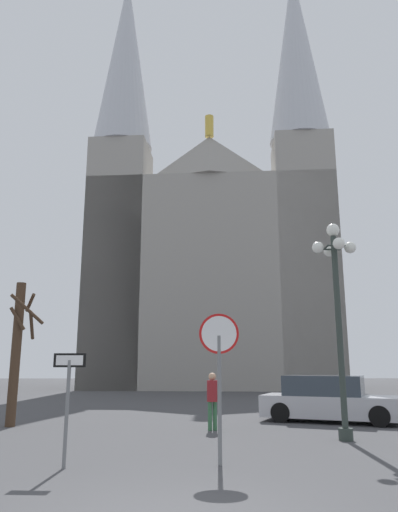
{
  "coord_description": "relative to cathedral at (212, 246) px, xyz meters",
  "views": [
    {
      "loc": [
        0.26,
        -6.26,
        1.88
      ],
      "look_at": [
        0.63,
        17.25,
        7.16
      ],
      "focal_mm": 33.81,
      "sensor_mm": 36.0,
      "label": 1
    }
  ],
  "objects": [
    {
      "name": "cathedral",
      "position": [
        0.0,
        0.0,
        0.0
      ],
      "size": [
        20.42,
        13.42,
        37.56
      ],
      "color": "gray",
      "rests_on": "ground"
    },
    {
      "name": "stop_sign",
      "position": [
        -1.17,
        -29.88,
        -9.63
      ],
      "size": [
        0.8,
        0.09,
        2.87
      ],
      "color": "slate",
      "rests_on": "ground"
    },
    {
      "name": "one_way_arrow_sign",
      "position": [
        -4.07,
        -30.11,
        -10.31
      ],
      "size": [
        0.63,
        0.08,
        2.08
      ],
      "color": "slate",
      "rests_on": "ground"
    },
    {
      "name": "street_lamp",
      "position": [
        2.17,
        -26.88,
        -8.03
      ],
      "size": [
        1.21,
        1.21,
        5.67
      ],
      "color": "#2D3833",
      "rests_on": "ground"
    },
    {
      "name": "bare_tree",
      "position": [
        -7.26,
        -23.99,
        -9.29
      ],
      "size": [
        1.07,
        1.36,
        4.47
      ],
      "color": "#473323",
      "rests_on": "ground"
    },
    {
      "name": "parked_car_near_silver",
      "position": [
        2.9,
        -22.89,
        -10.95
      ],
      "size": [
        4.86,
        3.47,
        1.5
      ],
      "color": "#B7B7BC",
      "rests_on": "ground"
    },
    {
      "name": "pedestrian_walking",
      "position": [
        -1.1,
        -24.95,
        -10.67
      ],
      "size": [
        0.32,
        0.32,
        1.63
      ],
      "color": "#33663F",
      "rests_on": "ground"
    }
  ]
}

